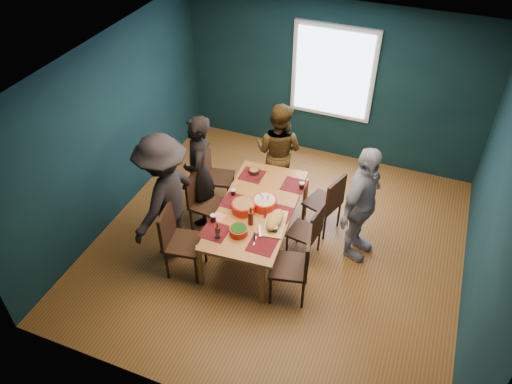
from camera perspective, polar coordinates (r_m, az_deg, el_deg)
room at (r=6.50m, az=3.71°, el=4.13°), size 5.01×5.01×2.71m
dining_table at (r=6.70m, az=0.08°, el=-2.21°), size 1.11×2.01×0.74m
chair_left_far at (r=7.61m, az=-4.91°, el=2.25°), size 0.49×0.49×0.92m
chair_left_mid at (r=7.12m, az=-6.19°, el=-0.65°), size 0.46×0.46×0.96m
chair_left_near at (r=6.52m, az=-9.06°, el=-5.04°), size 0.53×0.53×1.03m
chair_right_far at (r=7.11m, az=8.28°, el=-0.93°), size 0.55×0.55×0.96m
chair_right_mid at (r=6.72m, az=6.17°, el=-4.27°), size 0.44×0.44×0.86m
chair_right_near at (r=6.15m, az=4.77°, el=-7.92°), size 0.56×0.56×1.04m
person_far_left at (r=7.10m, az=-6.55°, el=2.34°), size 0.64×0.75×1.74m
person_back at (r=7.59m, az=2.59°, el=4.69°), size 0.83×0.67×1.59m
person_right at (r=6.64m, az=11.93°, el=-1.43°), size 0.66×1.09×1.73m
person_near_left at (r=6.62m, az=-10.37°, el=-0.60°), size 0.81×1.26×1.85m
bowl_salad at (r=6.56m, az=-1.43°, el=-1.69°), size 0.32×0.32×0.13m
bowl_dumpling at (r=6.61m, az=0.99°, el=-1.26°), size 0.32×0.32×0.30m
bowl_herbs at (r=6.24m, az=-2.00°, el=-4.44°), size 0.23×0.23×0.10m
cutting_board at (r=6.36m, az=2.17°, el=-3.29°), size 0.36×0.66×0.14m
small_bowl at (r=7.22m, az=-0.23°, el=2.40°), size 0.15×0.15×0.06m
beer_bottle_a at (r=6.19m, az=-4.38°, el=-4.62°), size 0.07×0.07×0.25m
beer_bottle_b at (r=6.34m, az=-0.61°, el=-2.95°), size 0.07×0.07×0.28m
cola_glass_a at (r=6.43m, az=-4.90°, el=-2.96°), size 0.08×0.08×0.11m
cola_glass_b at (r=6.26m, az=2.18°, el=-4.29°), size 0.07×0.07×0.10m
cola_glass_c at (r=6.95m, az=5.26°, el=0.75°), size 0.07×0.07×0.10m
cola_glass_d at (r=6.83m, az=-2.61°, el=-0.01°), size 0.06×0.06×0.09m
napkin_a at (r=6.60m, az=3.13°, el=-2.20°), size 0.19×0.19×0.00m
napkin_b at (r=6.53m, az=-4.31°, el=-2.85°), size 0.17×0.17×0.00m
napkin_c at (r=6.11m, az=0.77°, el=-6.30°), size 0.16×0.16×0.00m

